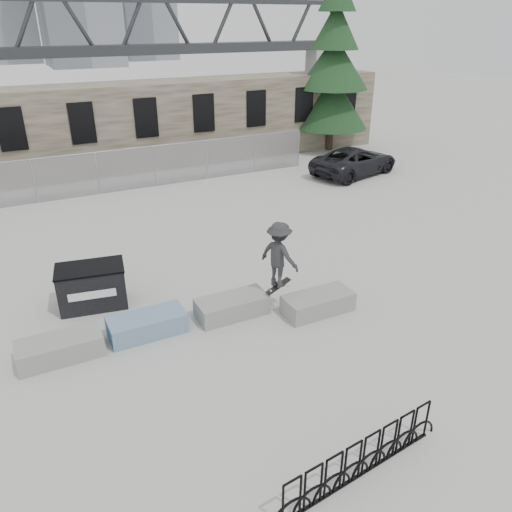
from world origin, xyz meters
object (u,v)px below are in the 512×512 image
Objects in this scene: bike_rack at (362,458)px; dumpster at (92,286)px; planter_center_right at (232,306)px; planter_far_left at (60,348)px; spruce_tree at (333,68)px; planter_center_left at (147,324)px; skateboarder at (279,255)px; planter_offset at (318,302)px; suv at (355,161)px.

dumpster is at bearing 110.66° from bike_rack.
bike_rack is (-0.20, -6.06, 0.14)m from planter_center_right.
dumpster reaches higher than planter_far_left.
spruce_tree reaches higher than bike_rack.
spruce_tree reaches higher than planter_center_left.
skateboarder is (5.88, -0.42, 1.42)m from planter_far_left.
planter_center_left is 0.97× the size of skateboarder.
planter_offset is at bearing -148.01° from skateboarder.
bike_rack is (2.18, -6.23, 0.14)m from planter_center_left.
planter_offset is at bearing -8.87° from planter_far_left.
planter_offset is (6.82, -1.06, 0.00)m from planter_far_left.
planter_center_left is 0.39× the size of suv.
planter_center_left is at bearing 166.42° from planter_offset.
skateboarder reaches higher than planter_offset.
planter_far_left is 6.07m from skateboarder.
bike_rack is at bearing -59.64° from dumpster.
planter_far_left is 1.00× the size of planter_center_left.
planter_center_left is at bearing 110.30° from suv.
planter_far_left is 18.90m from suv.
planter_far_left is at bearing 171.13° from planter_offset.
planter_far_left is 6.90m from planter_offset.
dumpster is 1.00× the size of skateboarder.
planter_far_left is 1.00× the size of planter_center_right.
skateboarder is (-0.93, 0.65, 1.42)m from planter_offset.
suv reaches higher than planter_offset.
spruce_tree is (15.99, 14.91, 4.58)m from planter_center_left.
planter_offset is 0.39× the size of suv.
spruce_tree is (16.97, 12.78, 4.25)m from dumpster.
skateboarder is (-10.33, -10.11, 1.00)m from suv.
suv is (11.64, 9.82, 0.42)m from planter_center_right.
bike_rack is (-2.45, -5.12, 0.14)m from planter_offset.
bike_rack is at bearing 129.06° from suv.
dumpster is (-3.36, 2.31, 0.33)m from planter_center_right.
dumpster is 5.45m from skateboarder.
bike_rack is at bearing -54.73° from planter_far_left.
planter_far_left is 0.39× the size of suv.
planter_center_left and planter_offset have the same top height.
suv is (-1.98, -5.27, -4.16)m from spruce_tree.
suv is at bearing -68.95° from skateboarder.
spruce_tree is (13.62, 15.09, 4.58)m from planter_center_right.
spruce_tree is (18.19, 14.96, 4.58)m from planter_far_left.
skateboarder is (1.51, 5.76, 1.28)m from bike_rack.
bike_rack reaches higher than planter_center_left.
spruce_tree is (11.37, 16.03, 4.58)m from planter_offset.
planter_far_left is 23.99m from spruce_tree.
planter_center_right is at bearing -24.83° from dumpster.
planter_center_left is 6.60m from bike_rack.
planter_center_left is 4.76m from planter_offset.
bike_rack is (3.15, -8.37, -0.19)m from dumpster.
planter_center_left is at bearing 59.40° from skateboarder.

